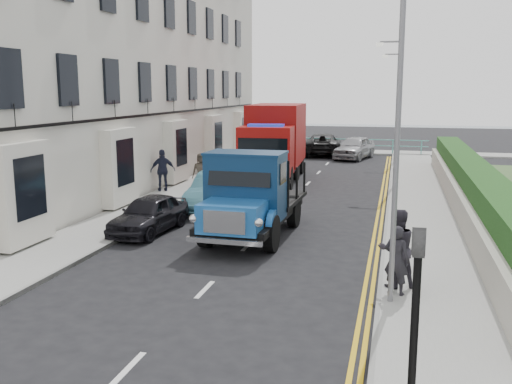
% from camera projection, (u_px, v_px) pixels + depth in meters
% --- Properties ---
extents(ground, '(120.00, 120.00, 0.00)m').
position_uv_depth(ground, '(229.00, 265.00, 15.47)').
color(ground, black).
rests_on(ground, ground).
extents(pavement_west, '(2.40, 38.00, 0.12)m').
position_uv_depth(pavement_west, '(175.00, 195.00, 25.29)').
color(pavement_west, gray).
rests_on(pavement_west, ground).
extents(pavement_east, '(2.60, 38.00, 0.12)m').
position_uv_depth(pavement_east, '(420.00, 207.00, 22.80)').
color(pavement_east, gray).
rests_on(pavement_east, ground).
extents(promenade, '(30.00, 2.50, 0.12)m').
position_uv_depth(promenade, '(338.00, 151.00, 43.16)').
color(promenade, gray).
rests_on(promenade, ground).
extents(sea_plane, '(120.00, 120.00, 0.00)m').
position_uv_depth(sea_plane, '(363.00, 127.00, 72.78)').
color(sea_plane, '#51606E').
rests_on(sea_plane, ground).
extents(terrace_west, '(6.31, 30.20, 14.25)m').
position_uv_depth(terrace_west, '(122.00, 40.00, 28.86)').
color(terrace_west, silver).
rests_on(terrace_west, ground).
extents(garden_east, '(1.45, 28.00, 1.75)m').
position_uv_depth(garden_east, '(472.00, 188.00, 22.20)').
color(garden_east, '#B2AD9E').
rests_on(garden_east, ground).
extents(seafront_railing, '(13.00, 0.08, 1.11)m').
position_uv_depth(seafront_railing, '(337.00, 146.00, 42.30)').
color(seafront_railing, '#59B2A5').
rests_on(seafront_railing, ground).
extents(lamp_near, '(1.23, 0.18, 7.00)m').
position_uv_depth(lamp_near, '(392.00, 124.00, 11.86)').
color(lamp_near, slate).
rests_on(lamp_near, ground).
extents(lamp_mid, '(1.23, 0.18, 7.00)m').
position_uv_depth(lamp_mid, '(396.00, 104.00, 27.14)').
color(lamp_mid, slate).
rests_on(lamp_mid, ground).
extents(lamp_far, '(1.23, 0.18, 7.00)m').
position_uv_depth(lamp_far, '(397.00, 100.00, 36.69)').
color(lamp_far, slate).
rests_on(lamp_far, ground).
extents(traffic_signal, '(0.16, 0.20, 3.10)m').
position_uv_depth(traffic_signal, '(415.00, 311.00, 6.85)').
color(traffic_signal, black).
rests_on(traffic_signal, ground).
extents(bedford_lorry, '(2.50, 5.97, 2.78)m').
position_uv_depth(bedford_lorry, '(248.00, 201.00, 17.69)').
color(bedford_lorry, black).
rests_on(bedford_lorry, ground).
extents(red_lorry, '(3.04, 7.65, 3.92)m').
position_uv_depth(red_lorry, '(275.00, 140.00, 29.64)').
color(red_lorry, black).
rests_on(red_lorry, ground).
extents(parked_car_front, '(1.76, 3.78, 1.25)m').
position_uv_depth(parked_car_front, '(149.00, 214.00, 18.91)').
color(parked_car_front, black).
rests_on(parked_car_front, ground).
extents(parked_car_mid, '(1.69, 4.45, 1.45)m').
position_uv_depth(parked_car_mid, '(216.00, 191.00, 22.65)').
color(parked_car_mid, teal).
rests_on(parked_car_mid, ground).
extents(parked_car_rear, '(2.21, 5.18, 1.49)m').
position_uv_depth(parked_car_rear, '(261.00, 166.00, 30.02)').
color(parked_car_rear, silver).
rests_on(parked_car_rear, ground).
extents(seafront_car_left, '(3.09, 5.80, 1.55)m').
position_uv_depth(seafront_car_left, '(323.00, 144.00, 41.35)').
color(seafront_car_left, black).
rests_on(seafront_car_left, ground).
extents(seafront_car_right, '(2.91, 4.89, 1.56)m').
position_uv_depth(seafront_car_right, '(354.00, 147.00, 38.95)').
color(seafront_car_right, '#9B9C9F').
rests_on(seafront_car_right, ground).
extents(pedestrian_east_near, '(0.68, 0.56, 1.59)m').
position_uv_depth(pedestrian_east_near, '(397.00, 260.00, 12.82)').
color(pedestrian_east_near, black).
rests_on(pedestrian_east_near, pavement_east).
extents(pedestrian_east_far, '(1.11, 1.01, 1.86)m').
position_uv_depth(pedestrian_east_far, '(397.00, 248.00, 13.28)').
color(pedestrian_east_far, '#2D2933').
rests_on(pedestrian_east_far, pavement_east).
extents(pedestrian_west_near, '(1.20, 0.96, 1.90)m').
position_uv_depth(pedestrian_west_near, '(163.00, 170.00, 25.90)').
color(pedestrian_west_near, '#1B1F32').
rests_on(pedestrian_west_near, pavement_west).
extents(pedestrian_west_far, '(0.91, 0.66, 1.71)m').
position_uv_depth(pedestrian_west_far, '(201.00, 172.00, 26.20)').
color(pedestrian_west_far, '#3E362D').
rests_on(pedestrian_west_far, pavement_west).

